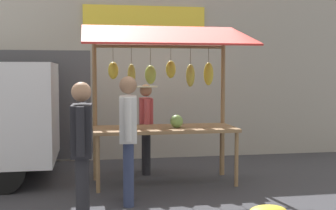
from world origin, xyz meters
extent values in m
plane|color=#38383D|center=(0.00, 0.00, 0.00)|extent=(40.00, 40.00, 0.00)
cube|color=#9E998E|center=(0.00, -2.20, 1.70)|extent=(9.00, 0.25, 3.40)
cube|color=yellow|center=(0.04, -2.06, 2.75)|extent=(2.40, 0.06, 0.56)
cube|color=#47474C|center=(2.06, -2.07, 1.10)|extent=(1.90, 0.04, 2.10)
cube|color=olive|center=(0.00, 0.00, 0.85)|extent=(2.20, 0.90, 0.05)
cylinder|color=olive|center=(1.04, 0.39, 0.41)|extent=(0.06, 0.06, 0.83)
cylinder|color=olive|center=(-1.04, 0.39, 0.41)|extent=(0.06, 0.06, 0.83)
cylinder|color=olive|center=(1.04, -0.39, 0.41)|extent=(0.06, 0.06, 0.83)
cylinder|color=olive|center=(-1.04, -0.39, 0.41)|extent=(0.06, 0.06, 0.83)
cylinder|color=olive|center=(1.06, -0.40, 1.18)|extent=(0.07, 0.07, 2.35)
cylinder|color=olive|center=(-1.06, -0.40, 1.18)|extent=(0.07, 0.07, 2.35)
cylinder|color=olive|center=(0.00, -0.40, 2.15)|extent=(2.12, 0.06, 0.06)
cube|color=#B72D28|center=(0.00, 0.15, 2.30)|extent=(2.50, 1.46, 0.39)
cylinder|color=brown|center=(-0.79, -0.34, 2.02)|extent=(0.01, 0.01, 0.26)
ellipsoid|color=yellow|center=(-0.79, -0.34, 1.71)|extent=(0.20, 0.18, 0.38)
cylinder|color=brown|center=(-0.50, -0.38, 2.01)|extent=(0.01, 0.01, 0.28)
ellipsoid|color=gold|center=(-0.50, -0.38, 1.68)|extent=(0.20, 0.22, 0.37)
cylinder|color=brown|center=(-0.17, -0.40, 2.04)|extent=(0.01, 0.01, 0.23)
ellipsoid|color=yellow|center=(-0.17, -0.40, 1.78)|extent=(0.22, 0.21, 0.28)
cylinder|color=brown|center=(0.16, -0.39, 2.00)|extent=(0.01, 0.01, 0.30)
ellipsoid|color=#B2CC4C|center=(0.16, -0.39, 1.70)|extent=(0.24, 0.26, 0.31)
cylinder|color=brown|center=(0.47, -0.36, 2.01)|extent=(0.01, 0.01, 0.28)
ellipsoid|color=gold|center=(0.47, -0.36, 1.69)|extent=(0.15, 0.18, 0.35)
cylinder|color=brown|center=(0.77, -0.35, 2.02)|extent=(0.01, 0.01, 0.25)
ellipsoid|color=yellow|center=(0.77, -0.35, 1.76)|extent=(0.18, 0.22, 0.28)
ellipsoid|color=gold|center=(0.54, 0.24, 0.93)|extent=(0.18, 0.12, 0.10)
sphere|color=#729E4C|center=(-0.17, 0.08, 0.98)|extent=(0.20, 0.20, 0.20)
cylinder|color=#232328|center=(0.18, -0.88, 0.38)|extent=(0.14, 0.14, 0.76)
cylinder|color=#232328|center=(0.20, -0.62, 0.38)|extent=(0.14, 0.14, 0.76)
cube|color=#BF4C51|center=(0.19, -0.75, 1.02)|extent=(0.26, 0.47, 0.54)
cylinder|color=#BF4C51|center=(0.17, -1.04, 1.05)|extent=(0.09, 0.09, 0.49)
cylinder|color=#BF4C51|center=(0.22, -0.46, 1.05)|extent=(0.09, 0.09, 0.49)
sphere|color=#A87A5B|center=(0.19, -0.75, 1.43)|extent=(0.21, 0.21, 0.21)
cylinder|color=beige|center=(0.19, -0.75, 1.49)|extent=(0.40, 0.40, 0.02)
cylinder|color=#232328|center=(1.25, 1.92, 0.40)|extent=(0.14, 0.14, 0.81)
cylinder|color=#232328|center=(1.24, 1.65, 0.40)|extent=(0.14, 0.14, 0.81)
cube|color=black|center=(1.25, 1.79, 1.09)|extent=(0.24, 0.50, 0.57)
cylinder|color=black|center=(1.26, 2.09, 1.12)|extent=(0.09, 0.09, 0.53)
cylinder|color=black|center=(1.23, 1.48, 1.12)|extent=(0.09, 0.09, 0.53)
sphere|color=#A87A5B|center=(1.25, 1.79, 1.52)|extent=(0.22, 0.22, 0.22)
cylinder|color=navy|center=(0.67, 1.14, 0.42)|extent=(0.14, 0.14, 0.83)
cylinder|color=navy|center=(0.64, 0.87, 0.42)|extent=(0.14, 0.14, 0.83)
cube|color=silver|center=(0.65, 1.00, 1.13)|extent=(0.27, 0.52, 0.59)
cylinder|color=silver|center=(0.69, 1.31, 1.15)|extent=(0.09, 0.09, 0.54)
cylinder|color=silver|center=(0.62, 0.69, 1.15)|extent=(0.09, 0.09, 0.54)
sphere|color=#8C664C|center=(0.65, 1.00, 1.57)|extent=(0.23, 0.23, 0.23)
cylinder|color=black|center=(2.39, 0.19, 0.33)|extent=(0.66, 0.18, 0.66)
cylinder|color=black|center=(2.39, -1.47, 0.33)|extent=(0.66, 0.18, 0.66)
camera|label=1|loc=(1.19, 6.92, 1.75)|focal=48.73mm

